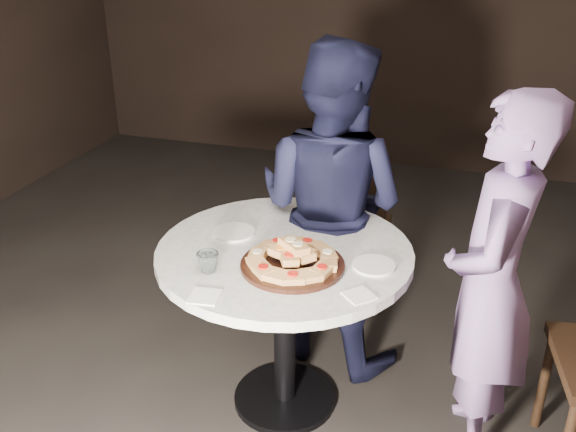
{
  "coord_description": "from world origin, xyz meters",
  "views": [
    {
      "loc": [
        0.67,
        -2.16,
        2.1
      ],
      "look_at": [
        -0.07,
        0.17,
        0.95
      ],
      "focal_mm": 40.0,
      "sensor_mm": 36.0,
      "label": 1
    }
  ],
  "objects": [
    {
      "name": "diner_navy",
      "position": [
        0.01,
        0.6,
        0.82
      ],
      "size": [
        0.93,
        0.81,
        1.63
      ],
      "primitive_type": "imported",
      "rotation": [
        0.0,
        0.0,
        2.87
      ],
      "color": "black",
      "rests_on": "ground"
    },
    {
      "name": "water_glass",
      "position": [
        -0.3,
        -0.15,
        0.86
      ],
      "size": [
        0.11,
        0.11,
        0.08
      ],
      "primitive_type": "imported",
      "rotation": [
        0.0,
        0.0,
        -0.33
      ],
      "color": "silver",
      "rests_on": "table"
    },
    {
      "name": "napkin_far",
      "position": [
        0.31,
        -0.15,
        0.82
      ],
      "size": [
        0.14,
        0.14,
        0.01
      ],
      "primitive_type": "cube",
      "rotation": [
        0.0,
        0.0,
        -0.77
      ],
      "color": "white",
      "rests_on": "table"
    },
    {
      "name": "table",
      "position": [
        -0.07,
        0.12,
        0.67
      ],
      "size": [
        1.27,
        1.27,
        0.82
      ],
      "rotation": [
        0.0,
        0.0,
        0.18
      ],
      "color": "black",
      "rests_on": "ground"
    },
    {
      "name": "plate_left",
      "position": [
        -0.33,
        0.19,
        0.83
      ],
      "size": [
        0.21,
        0.21,
        0.01
      ],
      "primitive_type": "cylinder",
      "rotation": [
        0.0,
        0.0,
        0.15
      ],
      "color": "white",
      "rests_on": "table"
    },
    {
      "name": "napkin_near",
      "position": [
        -0.23,
        -0.33,
        0.82
      ],
      "size": [
        0.12,
        0.12,
        0.01
      ],
      "primitive_type": "cube",
      "rotation": [
        0.0,
        0.0,
        0.13
      ],
      "color": "white",
      "rests_on": "table"
    },
    {
      "name": "diner_teal",
      "position": [
        0.78,
        0.14,
        0.78
      ],
      "size": [
        0.42,
        0.6,
        1.57
      ],
      "primitive_type": "imported",
      "rotation": [
        0.0,
        0.0,
        -1.66
      ],
      "color": "#866CAA",
      "rests_on": "ground"
    },
    {
      "name": "serving_board",
      "position": [
        0.01,
        -0.02,
        0.83
      ],
      "size": [
        0.43,
        0.43,
        0.02
      ],
      "primitive_type": "cylinder",
      "rotation": [
        0.0,
        0.0,
        -0.01
      ],
      "color": "black",
      "rests_on": "table"
    },
    {
      "name": "chair_far",
      "position": [
        0.02,
        1.05,
        0.52
      ],
      "size": [
        0.45,
        0.47,
        0.9
      ],
      "rotation": [
        0.0,
        0.0,
        3.2
      ],
      "color": "black",
      "rests_on": "ground"
    },
    {
      "name": "plate_right",
      "position": [
        0.32,
        0.09,
        0.83
      ],
      "size": [
        0.18,
        0.18,
        0.01
      ],
      "primitive_type": "cylinder",
      "rotation": [
        0.0,
        0.0,
        -0.05
      ],
      "color": "white",
      "rests_on": "table"
    },
    {
      "name": "focaccia_pile",
      "position": [
        0.01,
        -0.02,
        0.87
      ],
      "size": [
        0.37,
        0.37,
        0.1
      ],
      "rotation": [
        0.0,
        0.0,
        -0.37
      ],
      "color": "#C1884B",
      "rests_on": "serving_board"
    },
    {
      "name": "floor",
      "position": [
        0.0,
        0.0,
        0.0
      ],
      "size": [
        7.0,
        7.0,
        0.0
      ],
      "primitive_type": "plane",
      "color": "black",
      "rests_on": "ground"
    }
  ]
}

